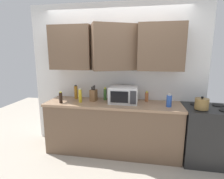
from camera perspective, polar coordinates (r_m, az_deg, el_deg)
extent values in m
plane|color=#B2A899|center=(2.82, -2.41, -26.17)|extent=(8.00, 8.00, 0.00)
cube|color=white|center=(3.28, 1.22, 4.04)|extent=(3.18, 0.06, 2.60)
cube|color=brown|center=(3.28, -12.88, 12.96)|extent=(0.73, 0.33, 0.75)
cube|color=brown|center=(3.03, 0.61, 13.38)|extent=(0.80, 0.60, 0.75)
cube|color=brown|center=(3.04, 15.41, 12.98)|extent=(0.73, 0.33, 0.75)
cube|color=brown|center=(3.20, 0.24, -12.40)|extent=(2.28, 0.60, 0.86)
cube|color=#9E7A5B|center=(3.04, 0.25, -4.63)|extent=(2.31, 0.63, 0.04)
cube|color=black|center=(3.31, 28.27, -12.65)|extent=(0.76, 0.64, 0.90)
cylinder|color=black|center=(2.98, 26.82, -5.76)|extent=(0.18, 0.18, 0.01)
cylinder|color=black|center=(3.23, 25.42, -4.32)|extent=(0.18, 0.18, 0.01)
cylinder|color=black|center=(3.34, 31.05, -4.38)|extent=(0.18, 0.18, 0.01)
cylinder|color=olive|center=(2.95, 26.98, -4.15)|extent=(0.20, 0.20, 0.16)
sphere|color=black|center=(2.93, 27.15, -2.29)|extent=(0.04, 0.04, 0.04)
cube|color=silver|center=(3.02, 3.73, -1.65)|extent=(0.48, 0.36, 0.28)
cube|color=black|center=(2.84, 2.36, -2.46)|extent=(0.29, 0.01, 0.18)
cube|color=#2D2D33|center=(2.83, 6.81, -2.63)|extent=(0.10, 0.01, 0.21)
cube|color=brown|center=(3.15, -5.97, -1.87)|extent=(0.12, 0.14, 0.20)
cylinder|color=black|center=(3.12, -6.51, 0.37)|extent=(0.02, 0.02, 0.05)
cylinder|color=black|center=(3.11, -6.08, 0.55)|extent=(0.02, 0.02, 0.07)
cylinder|color=black|center=(3.11, -5.63, 0.61)|extent=(0.02, 0.02, 0.08)
cylinder|color=#2D56B7|center=(2.93, 17.93, -3.60)|extent=(0.08, 0.08, 0.18)
cylinder|color=silver|center=(2.90, 18.06, -1.63)|extent=(0.05, 0.05, 0.03)
cylinder|color=black|center=(3.12, -16.22, -2.60)|extent=(0.05, 0.05, 0.18)
cylinder|color=yellow|center=(3.10, -16.32, -0.84)|extent=(0.03, 0.03, 0.02)
cylinder|color=gold|center=(3.08, -10.24, -2.02)|extent=(0.06, 0.06, 0.23)
cylinder|color=silver|center=(3.06, -10.32, 0.26)|extent=(0.04, 0.04, 0.02)
cylinder|color=#386B2D|center=(3.20, -2.23, -1.59)|extent=(0.06, 0.06, 0.20)
cylinder|color=yellow|center=(3.18, -2.25, 0.43)|extent=(0.03, 0.03, 0.03)
cylinder|color=#BC6638|center=(3.16, 11.13, -2.38)|extent=(0.06, 0.06, 0.16)
cylinder|color=yellow|center=(3.14, 11.20, -0.77)|extent=(0.03, 0.03, 0.02)
cylinder|color=#AD701E|center=(3.34, -11.55, -0.92)|extent=(0.06, 0.06, 0.24)
cylinder|color=black|center=(3.32, -11.64, 1.23)|extent=(0.05, 0.05, 0.02)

